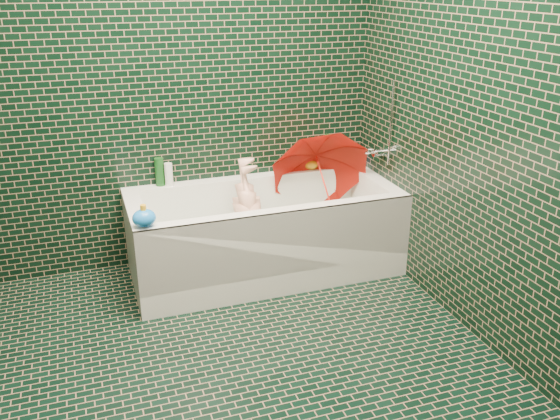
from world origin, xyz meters
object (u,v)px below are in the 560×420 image
object	(u,v)px
umbrella	(324,182)
rubber_duck	(312,163)
bath_toy	(144,218)
bathtub	(265,242)
child	(252,230)

from	to	relation	value
umbrella	rubber_duck	distance (m)	0.27
umbrella	bath_toy	world-z (taller)	umbrella
rubber_duck	umbrella	bearing A→B (deg)	-88.87
rubber_duck	bathtub	bearing A→B (deg)	-137.63
bath_toy	child	bearing A→B (deg)	21.21
umbrella	bath_toy	bearing A→B (deg)	-150.58
child	umbrella	bearing A→B (deg)	114.15
child	rubber_duck	bearing A→B (deg)	137.18
umbrella	bath_toy	distance (m)	1.27
rubber_duck	bath_toy	bearing A→B (deg)	-146.67
child	rubber_duck	world-z (taller)	rubber_duck
child	umbrella	distance (m)	0.58
bathtub	bath_toy	bearing A→B (deg)	-158.94
bathtub	umbrella	xyz separation A→B (m)	(0.44, 0.07, 0.34)
child	umbrella	size ratio (longest dim) A/B	1.40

